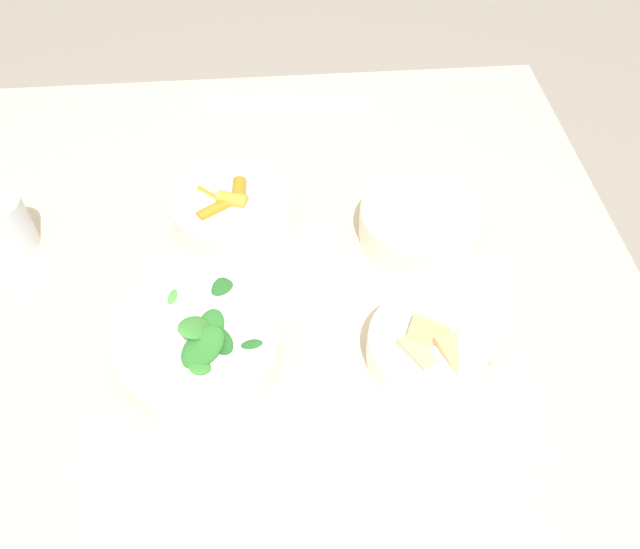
# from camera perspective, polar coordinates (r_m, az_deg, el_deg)

# --- Properties ---
(ground_plane) EXTENTS (10.00, 10.00, 0.00)m
(ground_plane) POSITION_cam_1_polar(r_m,az_deg,el_deg) (1.49, -3.41, -18.69)
(ground_plane) COLOR gray
(dining_table) EXTENTS (1.05, 1.00, 0.73)m
(dining_table) POSITION_cam_1_polar(r_m,az_deg,el_deg) (0.94, -5.15, -4.91)
(dining_table) COLOR beige
(dining_table) RESTS_ON ground_plane
(bowl_carrots) EXTENTS (0.17, 0.17, 0.07)m
(bowl_carrots) POSITION_cam_1_polar(r_m,az_deg,el_deg) (0.91, -8.02, 6.01)
(bowl_carrots) COLOR silver
(bowl_carrots) RESTS_ON dining_table
(bowl_greens) EXTENTS (0.20, 0.20, 0.09)m
(bowl_greens) POSITION_cam_1_polar(r_m,az_deg,el_deg) (0.77, -10.99, -6.28)
(bowl_greens) COLOR silver
(bowl_greens) RESTS_ON dining_table
(bowl_beans_hotdog) EXTENTS (0.17, 0.17, 0.05)m
(bowl_beans_hotdog) POSITION_cam_1_polar(r_m,az_deg,el_deg) (0.90, 9.07, 4.78)
(bowl_beans_hotdog) COLOR silver
(bowl_beans_hotdog) RESTS_ON dining_table
(bowl_cookies) EXTENTS (0.15, 0.15, 0.06)m
(bowl_cookies) POSITION_cam_1_polar(r_m,az_deg,el_deg) (0.77, 9.82, -6.53)
(bowl_cookies) COLOR white
(bowl_cookies) RESTS_ON dining_table
(ruler) EXTENTS (0.31, 0.06, 0.00)m
(ruler) POSITION_cam_1_polar(r_m,az_deg,el_deg) (1.17, -3.48, 15.63)
(ruler) COLOR #EFB7C6
(ruler) RESTS_ON dining_table
(cup) EXTENTS (0.07, 0.07, 0.08)m
(cup) POSITION_cam_1_polar(r_m,az_deg,el_deg) (0.97, -26.80, 4.13)
(cup) COLOR #B2B7C1
(cup) RESTS_ON dining_table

